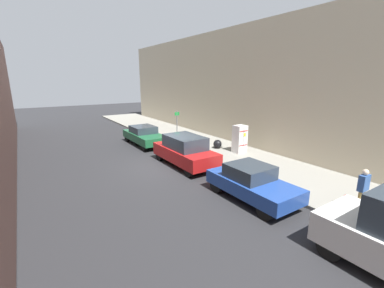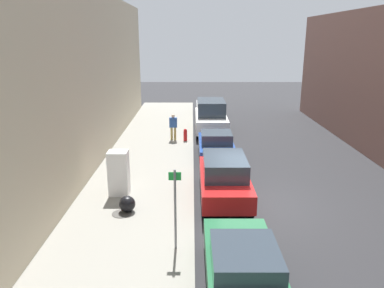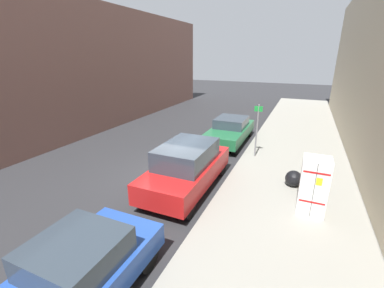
% 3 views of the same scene
% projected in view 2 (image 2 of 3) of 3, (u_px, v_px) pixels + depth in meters
% --- Properties ---
extents(ground_plane, '(80.00, 80.00, 0.00)m').
position_uv_depth(ground_plane, '(251.00, 203.00, 14.48)').
color(ground_plane, '#28282B').
extents(sidewalk_slab, '(4.60, 44.00, 0.15)m').
position_uv_depth(sidewalk_slab, '(135.00, 201.00, 14.46)').
color(sidewalk_slab, gray).
rests_on(sidewalk_slab, ground).
extents(building_facade_near, '(2.04, 39.60, 8.45)m').
position_uv_depth(building_facade_near, '(37.00, 94.00, 13.32)').
color(building_facade_near, beige).
rests_on(building_facade_near, ground).
extents(discarded_refrigerator, '(0.77, 0.69, 1.78)m').
position_uv_depth(discarded_refrigerator, '(119.00, 173.00, 14.72)').
color(discarded_refrigerator, white).
rests_on(discarded_refrigerator, sidewalk_slab).
extents(manhole_cover, '(0.70, 0.70, 0.02)m').
position_uv_depth(manhole_cover, '(122.00, 214.00, 13.28)').
color(manhole_cover, '#47443F').
rests_on(manhole_cover, sidewalk_slab).
extents(street_sign_post, '(0.36, 0.07, 2.47)m').
position_uv_depth(street_sign_post, '(176.00, 205.00, 10.77)').
color(street_sign_post, slate).
rests_on(street_sign_post, sidewalk_slab).
extents(fire_hydrant, '(0.22, 0.22, 0.74)m').
position_uv_depth(fire_hydrant, '(186.00, 135.00, 22.49)').
color(fire_hydrant, red).
rests_on(fire_hydrant, sidewalk_slab).
extents(trash_bag, '(0.59, 0.59, 0.59)m').
position_uv_depth(trash_bag, '(128.00, 204.00, 13.38)').
color(trash_bag, black).
rests_on(trash_bag, sidewalk_slab).
extents(pedestrian_walking_far, '(0.46, 0.22, 1.59)m').
position_uv_depth(pedestrian_walking_far, '(174.00, 125.00, 22.51)').
color(pedestrian_walking_far, '#A8934C').
rests_on(pedestrian_walking_far, sidewalk_slab).
extents(parked_sedan_green, '(1.82, 4.48, 1.40)m').
position_uv_depth(parked_sedan_green, '(244.00, 269.00, 9.18)').
color(parked_sedan_green, '#1E6038').
rests_on(parked_sedan_green, ground).
extents(parked_suv_red, '(1.86, 4.45, 1.73)m').
position_uv_depth(parked_suv_red, '(225.00, 177.00, 14.68)').
color(parked_suv_red, red).
rests_on(parked_suv_red, ground).
extents(parked_hatchback_blue, '(1.79, 3.89, 1.44)m').
position_uv_depth(parked_hatchback_blue, '(217.00, 145.00, 19.66)').
color(parked_hatchback_blue, '#23479E').
rests_on(parked_hatchback_blue, ground).
extents(parked_van_white, '(2.03, 5.03, 2.15)m').
position_uv_depth(parked_van_white, '(211.00, 116.00, 25.04)').
color(parked_van_white, silver).
rests_on(parked_van_white, ground).
extents(parked_sedan_silver, '(1.79, 4.36, 1.40)m').
position_uv_depth(parked_sedan_silver, '(208.00, 107.00, 30.37)').
color(parked_sedan_silver, silver).
rests_on(parked_sedan_silver, ground).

